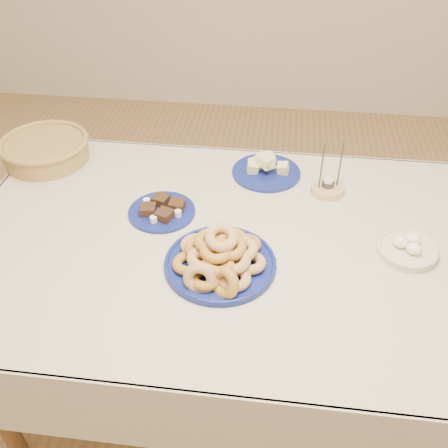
{
  "coord_description": "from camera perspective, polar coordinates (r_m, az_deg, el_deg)",
  "views": [
    {
      "loc": [
        0.14,
        -1.19,
        1.78
      ],
      "look_at": [
        0.0,
        -0.05,
        0.85
      ],
      "focal_mm": 40.0,
      "sensor_mm": 36.0,
      "label": 1
    }
  ],
  "objects": [
    {
      "name": "ground",
      "position": [
        2.14,
        0.17,
        -17.09
      ],
      "size": [
        5.0,
        5.0,
        0.0
      ],
      "primitive_type": "plane",
      "color": "#967147",
      "rests_on": "ground"
    },
    {
      "name": "dining_table",
      "position": [
        1.65,
        0.22,
        -4.49
      ],
      "size": [
        1.71,
        1.11,
        0.75
      ],
      "color": "brown",
      "rests_on": "ground"
    },
    {
      "name": "donut_platter",
      "position": [
        1.45,
        -0.48,
        -3.82
      ],
      "size": [
        0.4,
        0.4,
        0.15
      ],
      "rotation": [
        0.0,
        0.0,
        -0.25
      ],
      "color": "navy",
      "rests_on": "dining_table"
    },
    {
      "name": "melon_plate",
      "position": [
        1.86,
        4.82,
        6.4
      ],
      "size": [
        0.33,
        0.33,
        0.09
      ],
      "rotation": [
        0.0,
        0.0,
        0.34
      ],
      "color": "navy",
      "rests_on": "dining_table"
    },
    {
      "name": "brownie_plate",
      "position": [
        1.68,
        -7.09,
        1.57
      ],
      "size": [
        0.27,
        0.27,
        0.04
      ],
      "rotation": [
        0.0,
        0.0,
        -0.2
      ],
      "color": "navy",
      "rests_on": "dining_table"
    },
    {
      "name": "wicker_basket",
      "position": [
        2.05,
        -19.75,
        8.09
      ],
      "size": [
        0.34,
        0.34,
        0.09
      ],
      "rotation": [
        0.0,
        0.0,
        0.01
      ],
      "color": "olive",
      "rests_on": "dining_table"
    },
    {
      "name": "candle_holder",
      "position": [
        1.8,
        11.74,
        4.05
      ],
      "size": [
        0.15,
        0.15,
        0.2
      ],
      "rotation": [
        0.0,
        0.0,
        0.34
      ],
      "color": "tan",
      "rests_on": "dining_table"
    },
    {
      "name": "egg_bowl",
      "position": [
        1.61,
        20.21,
        -2.67
      ],
      "size": [
        0.24,
        0.24,
        0.06
      ],
      "rotation": [
        0.0,
        0.0,
        -0.42
      ],
      "color": "beige",
      "rests_on": "dining_table"
    }
  ]
}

